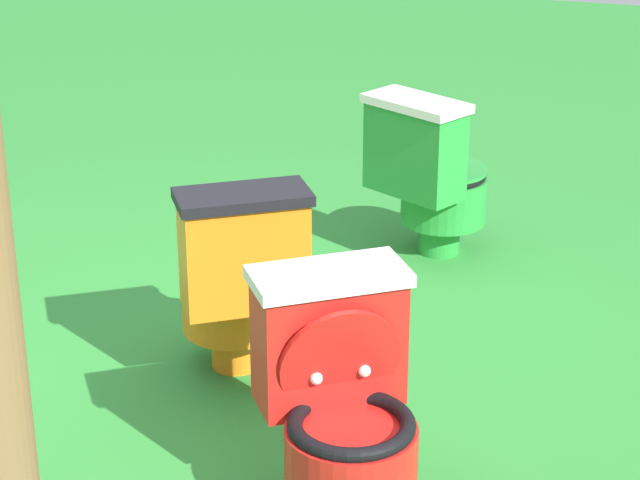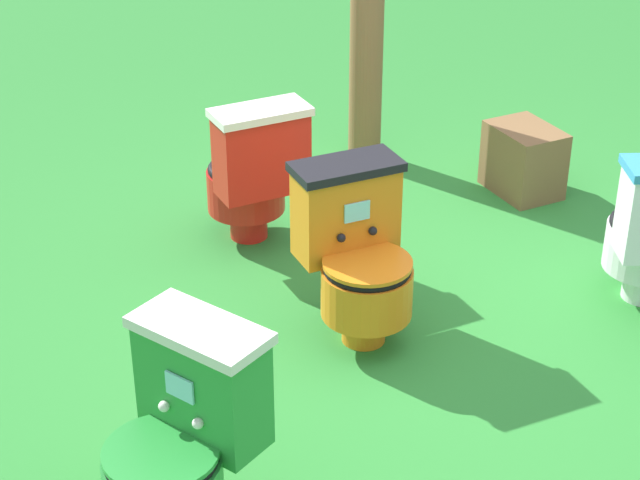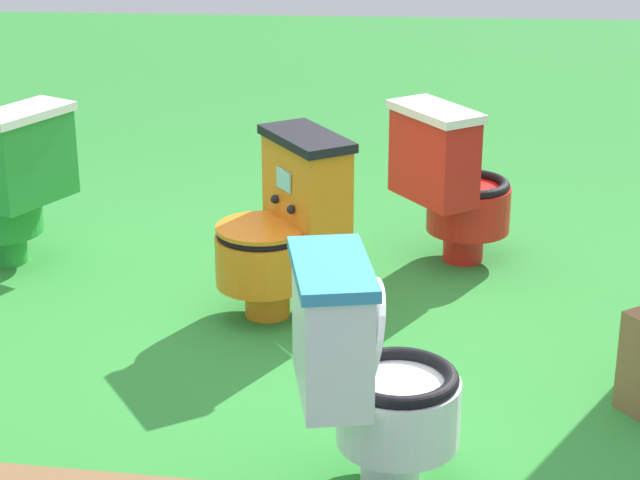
{
  "view_description": "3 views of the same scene",
  "coord_description": "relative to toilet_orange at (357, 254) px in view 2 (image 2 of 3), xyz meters",
  "views": [
    {
      "loc": [
        -3.4,
        -1.68,
        2.07
      ],
      "look_at": [
        0.26,
        -0.52,
        0.46
      ],
      "focal_mm": 67.23,
      "sensor_mm": 36.0,
      "label": 1
    },
    {
      "loc": [
        3.81,
        0.13,
        2.51
      ],
      "look_at": [
        -0.05,
        -0.46,
        0.35
      ],
      "focal_mm": 60.65,
      "sensor_mm": 36.0,
      "label": 2
    },
    {
      "loc": [
        -0.41,
        3.92,
        1.94
      ],
      "look_at": [
        -0.1,
        -0.07,
        0.4
      ],
      "focal_mm": 64.48,
      "sensor_mm": 36.0,
      "label": 3
    }
  ],
  "objects": [
    {
      "name": "toilet_green",
      "position": [
        1.22,
        -0.4,
        0.0
      ],
      "size": [
        0.62,
        0.59,
        0.73
      ],
      "rotation": [
        0.0,
        0.0,
        4.23
      ],
      "color": "green",
      "rests_on": "ground"
    },
    {
      "name": "toilet_orange",
      "position": [
        0.0,
        0.0,
        0.0
      ],
      "size": [
        0.63,
        0.61,
        0.73
      ],
      "rotation": [
        0.0,
        0.0,
        5.29
      ],
      "color": "orange",
      "rests_on": "ground"
    },
    {
      "name": "small_crate",
      "position": [
        -1.44,
        0.7,
        -0.19
      ],
      "size": [
        0.48,
        0.45,
        0.36
      ],
      "primitive_type": "cube",
      "rotation": [
        0.0,
        0.0,
        0.62
      ],
      "color": "brown",
      "rests_on": "ground"
    },
    {
      "name": "toilet_red",
      "position": [
        -0.68,
        -0.57,
        0.0
      ],
      "size": [
        0.63,
        0.61,
        0.73
      ],
      "rotation": [
        0.0,
        0.0,
        2.19
      ],
      "color": "red",
      "rests_on": "ground"
    },
    {
      "name": "ground",
      "position": [
        -0.06,
        0.29,
        -0.37
      ],
      "size": [
        14.0,
        14.0,
        0.0
      ],
      "primitive_type": "plane",
      "color": "#2D8433"
    },
    {
      "name": "wooden_post",
      "position": [
        -1.75,
        -0.17,
        0.52
      ],
      "size": [
        0.18,
        0.18,
        1.77
      ],
      "primitive_type": "cylinder",
      "color": "brown",
      "rests_on": "ground"
    }
  ]
}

